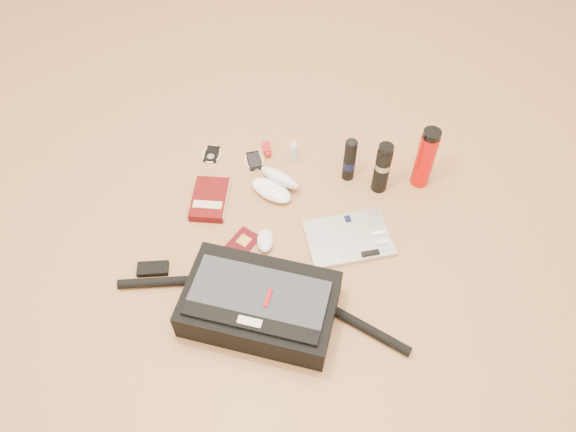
{
  "coord_description": "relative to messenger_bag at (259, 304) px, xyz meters",
  "views": [
    {
      "loc": [
        0.23,
        -1.13,
        1.76
      ],
      "look_at": [
        -0.02,
        0.13,
        0.06
      ],
      "focal_mm": 35.0,
      "sensor_mm": 36.0,
      "label": 1
    }
  ],
  "objects": [
    {
      "name": "ipod",
      "position": [
        -0.37,
        0.69,
        -0.06
      ],
      "size": [
        0.08,
        0.09,
        0.01
      ],
      "rotation": [
        0.0,
        0.0,
        0.06
      ],
      "color": "black",
      "rests_on": "ground"
    },
    {
      "name": "thermos_black",
      "position": [
        0.35,
        0.64,
        0.06
      ],
      "size": [
        0.08,
        0.08,
        0.24
      ],
      "rotation": [
        0.0,
        0.0,
        -0.28
      ],
      "color": "black",
      "rests_on": "ground"
    },
    {
      "name": "book",
      "position": [
        -0.3,
        0.44,
        -0.05
      ],
      "size": [
        0.16,
        0.22,
        0.04
      ],
      "rotation": [
        0.0,
        0.0,
        0.11
      ],
      "color": "#4E090A",
      "rests_on": "ground"
    },
    {
      "name": "laptop",
      "position": [
        0.26,
        0.36,
        -0.05
      ],
      "size": [
        0.37,
        0.32,
        0.03
      ],
      "rotation": [
        0.0,
        0.0,
        0.4
      ],
      "color": "silver",
      "rests_on": "ground"
    },
    {
      "name": "ground",
      "position": [
        0.04,
        0.26,
        -0.07
      ],
      "size": [
        4.0,
        4.0,
        0.0
      ],
      "primitive_type": "plane",
      "color": "#AF7749",
      "rests_on": "ground"
    },
    {
      "name": "spray_bottle",
      "position": [
        -0.02,
        0.73,
        -0.02
      ],
      "size": [
        0.03,
        0.03,
        0.11
      ],
      "rotation": [
        0.0,
        0.0,
        0.1
      ],
      "color": "#A3CDE3",
      "rests_on": "ground"
    },
    {
      "name": "passport",
      "position": [
        -0.13,
        0.27,
        -0.06
      ],
      "size": [
        0.13,
        0.15,
        0.01
      ],
      "rotation": [
        0.0,
        0.0,
        -0.42
      ],
      "color": "#45050C",
      "rests_on": "ground"
    },
    {
      "name": "sunglasses_case",
      "position": [
        -0.06,
        0.55,
        -0.03
      ],
      "size": [
        0.23,
        0.21,
        0.11
      ],
      "rotation": [
        0.0,
        0.0,
        -0.42
      ],
      "color": "white",
      "rests_on": "ground"
    },
    {
      "name": "aerosol_can",
      "position": [
        0.22,
        0.68,
        0.04
      ],
      "size": [
        0.06,
        0.06,
        0.21
      ],
      "rotation": [
        0.0,
        0.0,
        0.14
      ],
      "color": "black",
      "rests_on": "ground"
    },
    {
      "name": "phone",
      "position": [
        -0.18,
        0.69,
        -0.06
      ],
      "size": [
        0.11,
        0.12,
        0.01
      ],
      "rotation": [
        0.0,
        0.0,
        0.42
      ],
      "color": "black",
      "rests_on": "ground"
    },
    {
      "name": "inhaler",
      "position": [
        -0.14,
        0.76,
        -0.05
      ],
      "size": [
        0.06,
        0.1,
        0.03
      ],
      "rotation": [
        0.0,
        0.0,
        0.38
      ],
      "color": "#A61B1A",
      "rests_on": "ground"
    },
    {
      "name": "thermos_red",
      "position": [
        0.51,
        0.71,
        0.07
      ],
      "size": [
        0.1,
        0.1,
        0.28
      ],
      "rotation": [
        0.0,
        0.0,
        0.41
      ],
      "color": "red",
      "rests_on": "ground"
    },
    {
      "name": "messenger_bag",
      "position": [
        0.0,
        0.0,
        0.0
      ],
      "size": [
        1.05,
        0.34,
        0.14
      ],
      "rotation": [
        0.0,
        0.0,
        -0.06
      ],
      "color": "black",
      "rests_on": "ground"
    },
    {
      "name": "mouse",
      "position": [
        -0.04,
        0.29,
        -0.05
      ],
      "size": [
        0.08,
        0.12,
        0.03
      ],
      "rotation": [
        0.0,
        0.0,
        0.19
      ],
      "color": "silver",
      "rests_on": "ground"
    }
  ]
}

